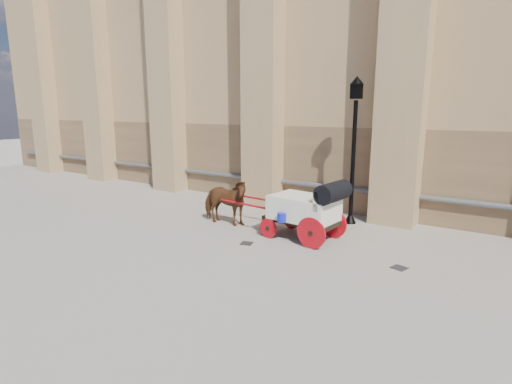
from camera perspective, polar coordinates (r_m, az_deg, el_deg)
The scene contains 6 objects.
ground at distance 12.21m, azimuth -4.31°, elevation -5.50°, with size 90.00×90.00×0.00m, color gray.
horse at distance 12.65m, azimuth -4.53°, elevation -1.36°, with size 0.81×1.78×1.51m, color brown.
carriage at distance 11.20m, azimuth 7.40°, elevation -2.19°, with size 4.04×1.48×1.73m.
street_lamp at distance 12.89m, azimuth 13.79°, elevation 6.28°, with size 0.43×0.43×4.60m.
drain_grate_near at distance 11.03m, azimuth -1.33°, elevation -7.34°, with size 0.32×0.32×0.01m, color black.
drain_grate_far at distance 9.98m, azimuth 19.78°, elevation -10.15°, with size 0.32×0.32×0.01m, color black.
Camera 1 is at (7.22, -9.16, 3.61)m, focal length 28.00 mm.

